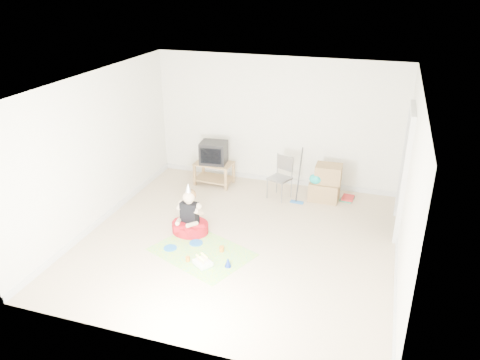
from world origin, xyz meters
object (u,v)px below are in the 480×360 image
(cardboard_boxes, at_px, (325,183))
(seated_woman, at_px, (190,222))
(crt_tv, at_px, (214,153))
(tv_stand, at_px, (214,171))
(folding_chair, at_px, (280,178))
(birthday_cake, at_px, (203,263))

(cardboard_boxes, distance_m, seated_woman, 2.78)
(crt_tv, height_order, cardboard_boxes, crt_tv)
(tv_stand, bearing_deg, seated_woman, -81.15)
(crt_tv, xyz_separation_m, folding_chair, (1.44, -0.23, -0.28))
(seated_woman, distance_m, birthday_cake, 1.05)
(tv_stand, relative_size, seated_woman, 0.86)
(tv_stand, height_order, birthday_cake, tv_stand)
(tv_stand, distance_m, seated_woman, 2.01)
(folding_chair, distance_m, birthday_cake, 2.70)
(cardboard_boxes, bearing_deg, seated_woman, -135.59)
(tv_stand, xyz_separation_m, folding_chair, (1.44, -0.23, 0.13))
(crt_tv, bearing_deg, folding_chair, -15.22)
(crt_tv, relative_size, birthday_cake, 1.52)
(folding_chair, distance_m, cardboard_boxes, 0.88)
(tv_stand, bearing_deg, crt_tv, 108.43)
(birthday_cake, bearing_deg, crt_tv, 107.22)
(crt_tv, distance_m, folding_chair, 1.48)
(crt_tv, height_order, seated_woman, crt_tv)
(seated_woman, xyz_separation_m, birthday_cake, (0.57, -0.86, -0.16))
(folding_chair, relative_size, seated_woman, 0.93)
(cardboard_boxes, bearing_deg, crt_tv, 179.04)
(folding_chair, relative_size, birthday_cake, 2.50)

